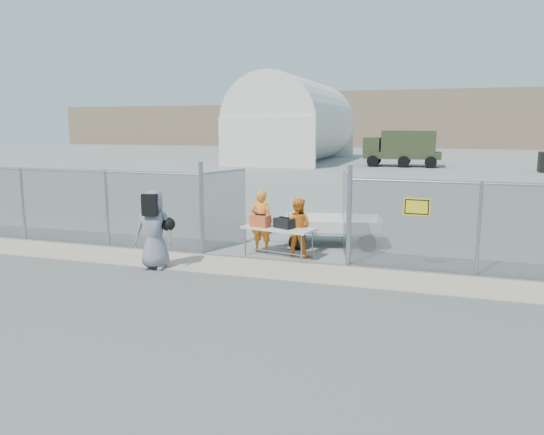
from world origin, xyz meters
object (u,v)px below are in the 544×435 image
(visitor, at_px, (154,230))
(folding_table, at_px, (278,242))
(security_worker_left, at_px, (262,221))
(security_worker_right, at_px, (297,228))
(utility_trailer, at_px, (332,230))

(visitor, bearing_deg, folding_table, 27.32)
(folding_table, bearing_deg, security_worker_left, 156.04)
(folding_table, relative_size, security_worker_left, 1.10)
(security_worker_left, relative_size, visitor, 0.90)
(security_worker_right, distance_m, visitor, 3.72)
(folding_table, height_order, visitor, visitor)
(folding_table, distance_m, utility_trailer, 2.17)
(folding_table, bearing_deg, security_worker_right, 37.35)
(security_worker_right, xyz_separation_m, utility_trailer, (0.59, 1.68, -0.35))
(visitor, distance_m, utility_trailer, 5.31)
(folding_table, xyz_separation_m, visitor, (-2.53, -1.99, 0.56))
(folding_table, xyz_separation_m, security_worker_left, (-0.63, 0.46, 0.46))
(folding_table, height_order, security_worker_right, security_worker_right)
(folding_table, bearing_deg, visitor, -129.80)
(security_worker_left, height_order, security_worker_right, security_worker_left)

